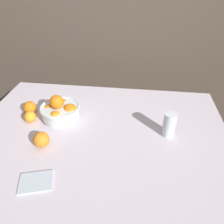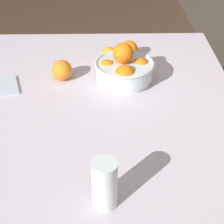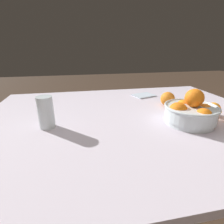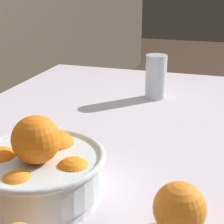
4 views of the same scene
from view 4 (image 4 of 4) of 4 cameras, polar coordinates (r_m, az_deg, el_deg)
dining_table at (r=0.90m, az=5.00°, el=-8.96°), size 1.47×1.13×0.72m
fruit_bowl at (r=0.68m, az=-11.09°, el=-8.65°), size 0.24×0.24×0.16m
juice_glass at (r=1.22m, az=6.70°, el=5.16°), size 0.07×0.07×0.14m
orange_loose_front at (r=0.60m, az=10.24°, el=-14.23°), size 0.08×0.08×0.08m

